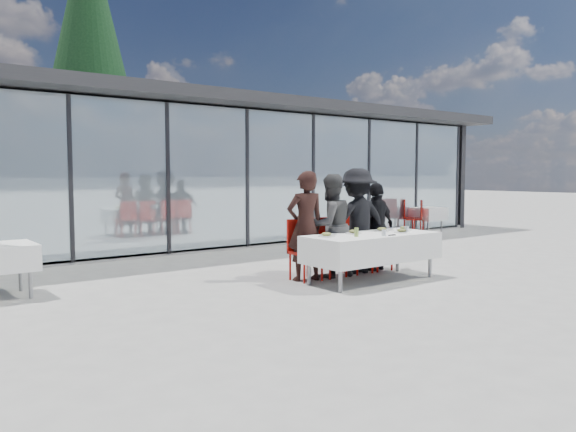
{
  "coord_description": "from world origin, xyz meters",
  "views": [
    {
      "loc": [
        -5.95,
        -6.66,
        1.7
      ],
      "look_at": [
        0.05,
        1.2,
        0.95
      ],
      "focal_mm": 35.0,
      "sensor_mm": 36.0,
      "label": 1
    }
  ],
  "objects_px": {
    "diner_a": "(305,226)",
    "lounger": "(359,230)",
    "spare_table_right": "(427,214)",
    "spare_chair_b": "(417,216)",
    "diner_c": "(357,221)",
    "plate_a": "(326,235)",
    "diner_b": "(330,226)",
    "plate_extra": "(402,231)",
    "spare_chair_a": "(409,214)",
    "conifer_tree": "(89,48)",
    "diner_d": "(377,227)",
    "plate_b": "(354,232)",
    "dining_table": "(372,247)",
    "spare_table_left": "(1,258)",
    "plate_d": "(404,229)",
    "plate_c": "(382,230)",
    "folded_eyeglasses": "(392,235)",
    "diner_chair_b": "(327,244)",
    "diner_chair_d": "(374,239)",
    "juice_bottle": "(356,232)",
    "diner_chair_a": "(303,246)",
    "diner_chair_c": "(354,241)"
  },
  "relations": [
    {
      "from": "spare_chair_a",
      "to": "conifer_tree",
      "type": "bearing_deg",
      "value": 123.69
    },
    {
      "from": "juice_bottle",
      "to": "diner_a",
      "type": "bearing_deg",
      "value": 112.88
    },
    {
      "from": "diner_chair_b",
      "to": "spare_chair_b",
      "type": "xyz_separation_m",
      "value": [
        6.13,
        3.2,
        0.0
      ]
    },
    {
      "from": "plate_a",
      "to": "plate_b",
      "type": "relative_size",
      "value": 1.0
    },
    {
      "from": "folded_eyeglasses",
      "to": "conifer_tree",
      "type": "distance_m",
      "value": 14.76
    },
    {
      "from": "diner_a",
      "to": "lounger",
      "type": "distance_m",
      "value": 5.63
    },
    {
      "from": "diner_a",
      "to": "plate_a",
      "type": "distance_m",
      "value": 0.54
    },
    {
      "from": "diner_a",
      "to": "conifer_tree",
      "type": "bearing_deg",
      "value": -81.7
    },
    {
      "from": "spare_table_right",
      "to": "spare_chair_b",
      "type": "bearing_deg",
      "value": -162.96
    },
    {
      "from": "diner_chair_c",
      "to": "plate_b",
      "type": "distance_m",
      "value": 0.82
    },
    {
      "from": "diner_c",
      "to": "plate_extra",
      "type": "height_order",
      "value": "diner_c"
    },
    {
      "from": "plate_d",
      "to": "plate_c",
      "type": "bearing_deg",
      "value": 169.62
    },
    {
      "from": "plate_c",
      "to": "plate_d",
      "type": "distance_m",
      "value": 0.47
    },
    {
      "from": "diner_chair_b",
      "to": "plate_b",
      "type": "relative_size",
      "value": 3.72
    },
    {
      "from": "dining_table",
      "to": "conifer_tree",
      "type": "relative_size",
      "value": 0.22
    },
    {
      "from": "plate_extra",
      "to": "spare_table_right",
      "type": "height_order",
      "value": "plate_extra"
    },
    {
      "from": "spare_table_right",
      "to": "lounger",
      "type": "relative_size",
      "value": 0.59
    },
    {
      "from": "dining_table",
      "to": "spare_table_left",
      "type": "distance_m",
      "value": 5.4
    },
    {
      "from": "diner_b",
      "to": "diner_chair_d",
      "type": "height_order",
      "value": "diner_b"
    },
    {
      "from": "diner_chair_d",
      "to": "lounger",
      "type": "bearing_deg",
      "value": 48.74
    },
    {
      "from": "diner_chair_d",
      "to": "plate_b",
      "type": "bearing_deg",
      "value": -151.72
    },
    {
      "from": "diner_chair_c",
      "to": "plate_d",
      "type": "height_order",
      "value": "diner_chair_c"
    },
    {
      "from": "conifer_tree",
      "to": "diner_d",
      "type": "bearing_deg",
      "value": -86.54
    },
    {
      "from": "folded_eyeglasses",
      "to": "plate_d",
      "type": "bearing_deg",
      "value": 28.96
    },
    {
      "from": "juice_bottle",
      "to": "diner_chair_d",
      "type": "bearing_deg",
      "value": 34.24
    },
    {
      "from": "diner_chair_b",
      "to": "juice_bottle",
      "type": "relative_size",
      "value": 7.04
    },
    {
      "from": "diner_d",
      "to": "plate_b",
      "type": "relative_size",
      "value": 5.89
    },
    {
      "from": "plate_extra",
      "to": "spare_chair_a",
      "type": "xyz_separation_m",
      "value": [
        5.54,
        4.59,
        -0.24
      ]
    },
    {
      "from": "plate_a",
      "to": "juice_bottle",
      "type": "relative_size",
      "value": 1.89
    },
    {
      "from": "dining_table",
      "to": "diner_chair_c",
      "type": "relative_size",
      "value": 2.32
    },
    {
      "from": "diner_d",
      "to": "plate_d",
      "type": "distance_m",
      "value": 0.59
    },
    {
      "from": "diner_a",
      "to": "diner_b",
      "type": "xyz_separation_m",
      "value": [
        0.53,
        -0.0,
        -0.03
      ]
    },
    {
      "from": "spare_table_left",
      "to": "plate_c",
      "type": "bearing_deg",
      "value": -21.2
    },
    {
      "from": "diner_a",
      "to": "lounger",
      "type": "bearing_deg",
      "value": -131.24
    },
    {
      "from": "diner_chair_b",
      "to": "diner_chair_d",
      "type": "relative_size",
      "value": 1.0
    },
    {
      "from": "diner_a",
      "to": "diner_c",
      "type": "relative_size",
      "value": 0.97
    },
    {
      "from": "diner_chair_a",
      "to": "diner_chair_c",
      "type": "bearing_deg",
      "value": 0.0
    },
    {
      "from": "plate_b",
      "to": "plate_c",
      "type": "bearing_deg",
      "value": -1.17
    },
    {
      "from": "spare_table_right",
      "to": "lounger",
      "type": "distance_m",
      "value": 2.84
    },
    {
      "from": "plate_c",
      "to": "spare_table_right",
      "type": "bearing_deg",
      "value": 33.12
    },
    {
      "from": "diner_chair_c",
      "to": "conifer_tree",
      "type": "xyz_separation_m",
      "value": [
        -0.29,
        12.71,
        5.45
      ]
    },
    {
      "from": "diner_chair_c",
      "to": "folded_eyeglasses",
      "type": "bearing_deg",
      "value": -102.92
    },
    {
      "from": "diner_a",
      "to": "lounger",
      "type": "xyz_separation_m",
      "value": [
        4.49,
        3.34,
        -0.61
      ]
    },
    {
      "from": "diner_chair_d",
      "to": "plate_a",
      "type": "relative_size",
      "value": 3.72
    },
    {
      "from": "diner_b",
      "to": "plate_extra",
      "type": "relative_size",
      "value": 6.47
    },
    {
      "from": "diner_chair_d",
      "to": "spare_table_right",
      "type": "height_order",
      "value": "diner_chair_d"
    },
    {
      "from": "plate_a",
      "to": "plate_b",
      "type": "height_order",
      "value": "same"
    },
    {
      "from": "juice_bottle",
      "to": "lounger",
      "type": "relative_size",
      "value": 0.1
    },
    {
      "from": "plate_c",
      "to": "spare_chair_b",
      "type": "relative_size",
      "value": 0.27
    },
    {
      "from": "dining_table",
      "to": "diner_chair_d",
      "type": "height_order",
      "value": "diner_chair_d"
    }
  ]
}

